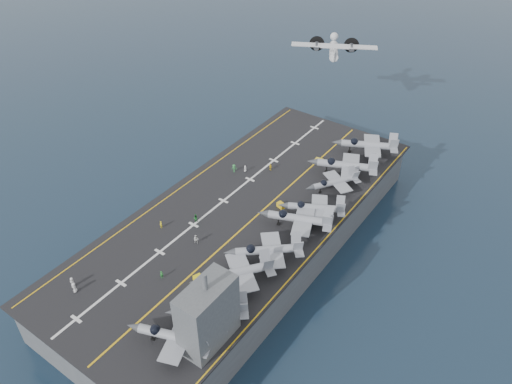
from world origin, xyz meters
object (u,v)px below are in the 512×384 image
Objects in this scene: island_superstructure at (207,309)px; tow_cart_a at (199,281)px; transport_plane at (334,51)px; fighter_jet_0 at (174,336)px.

island_superstructure is 5.70× the size of tow_cart_a.
fighter_jet_0 is at bearing -75.78° from transport_plane.
tow_cart_a is 0.09× the size of transport_plane.
fighter_jet_0 is at bearing -131.47° from island_superstructure.
transport_plane is at bearing 102.55° from tow_cart_a.
tow_cart_a is (-5.69, 12.42, -1.85)m from fighter_jet_0.
transport_plane reaches higher than island_superstructure.
island_superstructure is 95.11m from transport_plane.
island_superstructure is 7.41m from fighter_jet_0.
island_superstructure is 14.23m from tow_cart_a.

